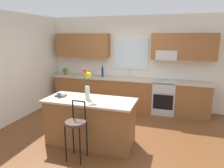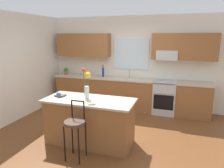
{
  "view_description": "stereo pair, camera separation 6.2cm",
  "coord_description": "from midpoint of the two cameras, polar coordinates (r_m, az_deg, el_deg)",
  "views": [
    {
      "loc": [
        1.34,
        -4.03,
        2.12
      ],
      "look_at": [
        -0.12,
        0.55,
        1.0
      ],
      "focal_mm": 32.98,
      "sensor_mm": 36.0,
      "label": 1
    },
    {
      "loc": [
        1.4,
        -4.01,
        2.12
      ],
      "look_at": [
        -0.12,
        0.55,
        1.0
      ],
      "focal_mm": 32.98,
      "sensor_mm": 36.0,
      "label": 2
    }
  ],
  "objects": [
    {
      "name": "oven_range",
      "position": [
        5.94,
        13.88,
        -3.51
      ],
      "size": [
        0.6,
        0.64,
        0.92
      ],
      "color": "#B7BABC",
      "rests_on": "ground"
    },
    {
      "name": "sink_faucet",
      "position": [
        6.11,
        4.4,
        3.1
      ],
      "size": [
        0.02,
        0.13,
        0.23
      ],
      "color": "#B7BABC",
      "rests_on": "counter_run"
    },
    {
      "name": "cookbook",
      "position": [
        4.34,
        -14.41,
        -3.13
      ],
      "size": [
        0.2,
        0.15,
        0.03
      ],
      "primitive_type": "cube",
      "color": "brown",
      "rests_on": "kitchen_island"
    },
    {
      "name": "kitchen_island",
      "position": [
        4.2,
        -6.48,
        -10.23
      ],
      "size": [
        1.78,
        0.77,
        0.92
      ],
      "color": "brown",
      "rests_on": "ground"
    },
    {
      "name": "mug_ceramic",
      "position": [
        4.28,
        -14.91,
        -3.0
      ],
      "size": [
        0.08,
        0.08,
        0.09
      ],
      "primitive_type": "cylinder",
      "color": "#33518C",
      "rests_on": "kitchen_island"
    },
    {
      "name": "wall_left",
      "position": [
        5.89,
        -24.49,
        4.43
      ],
      "size": [
        0.12,
        4.6,
        2.7
      ],
      "primitive_type": "cube",
      "color": "silver",
      "rests_on": "ground"
    },
    {
      "name": "ground_plane",
      "position": [
        4.74,
        -1.06,
        -13.42
      ],
      "size": [
        14.0,
        14.0,
        0.0
      ],
      "primitive_type": "plane",
      "color": "brown"
    },
    {
      "name": "bar_stool_near",
      "position": [
        3.64,
        -10.44,
        -11.19
      ],
      "size": [
        0.36,
        0.36,
        1.04
      ],
      "color": "black",
      "rests_on": "ground"
    },
    {
      "name": "bottle_olive_oil",
      "position": [
        6.2,
        -2.94,
        3.34
      ],
      "size": [
        0.06,
        0.06,
        0.36
      ],
      "color": "navy",
      "rests_on": "counter_run"
    },
    {
      "name": "fruit_bowl_oranges",
      "position": [
        6.41,
        -7.16,
        2.73
      ],
      "size": [
        0.24,
        0.24,
        0.16
      ],
      "color": "silver",
      "rests_on": "counter_run"
    },
    {
      "name": "flower_vase",
      "position": [
        3.97,
        -7.26,
        -0.12
      ],
      "size": [
        0.18,
        0.11,
        0.61
      ],
      "color": "silver",
      "rests_on": "kitchen_island"
    },
    {
      "name": "potted_plant_small",
      "position": [
        6.75,
        -13.1,
        3.57
      ],
      "size": [
        0.18,
        0.12,
        0.21
      ],
      "color": "#9E5B3D",
      "rests_on": "counter_run"
    },
    {
      "name": "back_wall_assembly",
      "position": [
        6.18,
        5.03,
        7.38
      ],
      "size": [
        5.6,
        0.5,
        2.7
      ],
      "color": "silver",
      "rests_on": "ground"
    },
    {
      "name": "counter_run",
      "position": [
        6.11,
        4.05,
        -2.63
      ],
      "size": [
        4.56,
        0.64,
        0.92
      ],
      "color": "brown",
      "rests_on": "ground"
    }
  ]
}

